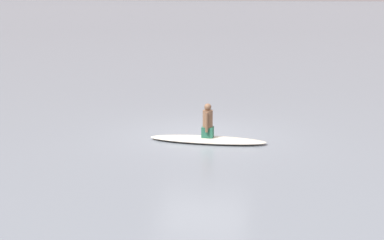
% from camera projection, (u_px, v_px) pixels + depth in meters
% --- Properties ---
extents(ground_plane, '(400.00, 400.00, 0.00)m').
position_uv_depth(ground_plane, '(202.00, 135.00, 16.07)').
color(ground_plane, gray).
extents(surfboard, '(3.09, 0.77, 0.14)m').
position_uv_depth(surfboard, '(208.00, 140.00, 15.30)').
color(surfboard, silver).
rests_on(surfboard, ground).
extents(person_paddler, '(0.30, 0.39, 0.89)m').
position_uv_depth(person_paddler, '(208.00, 122.00, 15.19)').
color(person_paddler, '#26664C').
rests_on(person_paddler, surfboard).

